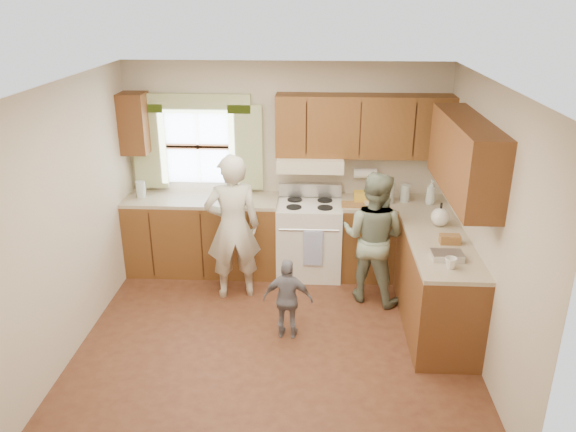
# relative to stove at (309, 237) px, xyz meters

# --- Properties ---
(room) EXTENTS (3.80, 3.80, 3.80)m
(room) POSITION_rel_stove_xyz_m (-0.30, -1.44, 0.78)
(room) COLOR #4B2517
(room) RESTS_ON ground
(kitchen_fixtures) EXTENTS (3.80, 2.25, 2.15)m
(kitchen_fixtures) POSITION_rel_stove_xyz_m (0.31, -0.36, 0.37)
(kitchen_fixtures) COLOR #4F2E11
(kitchen_fixtures) RESTS_ON ground
(stove) EXTENTS (0.76, 0.67, 1.07)m
(stove) POSITION_rel_stove_xyz_m (0.00, 0.00, 0.00)
(stove) COLOR silver
(stove) RESTS_ON ground
(woman_left) EXTENTS (0.68, 0.52, 1.65)m
(woman_left) POSITION_rel_stove_xyz_m (-0.83, -0.59, 0.36)
(woman_left) COLOR beige
(woman_left) RESTS_ON ground
(woman_right) EXTENTS (0.89, 0.81, 1.48)m
(woman_right) POSITION_rel_stove_xyz_m (0.70, -0.59, 0.27)
(woman_right) COLOR #26462D
(woman_right) RESTS_ON ground
(child) EXTENTS (0.51, 0.24, 0.84)m
(child) POSITION_rel_stove_xyz_m (-0.18, -1.40, -0.05)
(child) COLOR gray
(child) RESTS_ON ground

